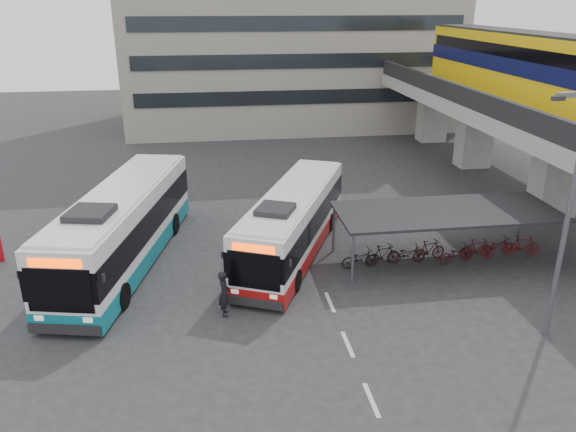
{
  "coord_description": "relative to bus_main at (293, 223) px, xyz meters",
  "views": [
    {
      "loc": [
        -2.03,
        -19.45,
        11.45
      ],
      "look_at": [
        1.47,
        4.7,
        2.0
      ],
      "focal_mm": 35.0,
      "sensor_mm": 36.0,
      "label": 1
    }
  ],
  "objects": [
    {
      "name": "lamp_post",
      "position": [
        7.92,
        -8.41,
        3.48
      ],
      "size": [
        1.55,
        0.46,
        8.84
      ],
      "rotation": [
        0.0,
        0.0,
        0.19
      ],
      "color": "#595B60",
      "rests_on": "ground"
    },
    {
      "name": "road_markings",
      "position": [
        0.76,
        -7.93,
        -1.56
      ],
      "size": [
        0.15,
        7.6,
        0.01
      ],
      "color": "beige",
      "rests_on": "ground"
    },
    {
      "name": "bus_teal",
      "position": [
        -7.81,
        0.06,
        0.2
      ],
      "size": [
        5.48,
        13.11,
        3.79
      ],
      "rotation": [
        0.0,
        0.0,
        -0.22
      ],
      "color": "white",
      "rests_on": "ground"
    },
    {
      "name": "ground",
      "position": [
        -1.74,
        -4.93,
        -1.56
      ],
      "size": [
        120.0,
        120.0,
        0.0
      ],
      "primitive_type": "plane",
      "color": "#28282B",
      "rests_on": "ground"
    },
    {
      "name": "bus_main",
      "position": [
        0.0,
        0.0,
        0.0
      ],
      "size": [
        6.9,
        11.39,
        3.37
      ],
      "rotation": [
        0.0,
        0.0,
        -0.42
      ],
      "color": "white",
      "rests_on": "ground"
    },
    {
      "name": "bike_shelter",
      "position": [
        6.73,
        -1.93,
        -0.26
      ],
      "size": [
        10.0,
        4.0,
        2.54
      ],
      "color": "#595B60",
      "rests_on": "ground"
    },
    {
      "name": "pedestrian",
      "position": [
        -3.47,
        -5.29,
        -0.63
      ],
      "size": [
        0.45,
        0.68,
        1.86
      ],
      "primitive_type": "imported",
      "rotation": [
        0.0,
        0.0,
        1.58
      ],
      "color": "black",
      "rests_on": "ground"
    },
    {
      "name": "viaduct",
      "position": [
        15.26,
        7.84,
        4.67
      ],
      "size": [
        8.0,
        32.0,
        9.68
      ],
      "color": "gray",
      "rests_on": "ground"
    }
  ]
}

